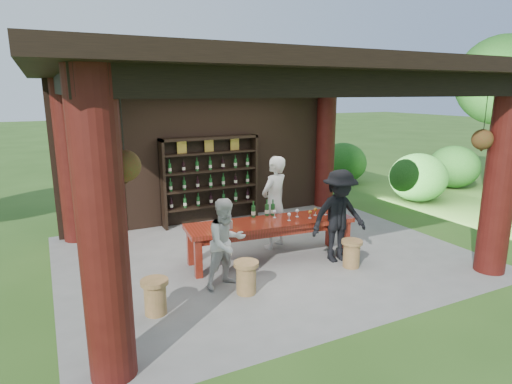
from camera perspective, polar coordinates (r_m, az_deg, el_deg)
name	(u,v)px	position (r m, az deg, el deg)	size (l,w,h in m)	color
ground	(265,255)	(8.28, 1.25, -8.34)	(90.00, 90.00, 0.00)	#2D5119
pavilion	(255,141)	(8.12, -0.17, 6.78)	(7.50, 6.00, 3.60)	slate
wine_shelf	(211,180)	(10.08, -6.08, 1.60)	(2.32, 0.35, 2.04)	black
tasting_table	(270,227)	(7.84, 1.93, -4.72)	(3.15, 1.10, 0.75)	#5D1C0D
stool_near_left	(246,277)	(6.70, -1.31, -11.21)	(0.39, 0.39, 0.51)	brown
stool_near_right	(352,253)	(7.83, 12.62, -7.92)	(0.37, 0.37, 0.49)	brown
stool_far_left	(155,296)	(6.29, -13.30, -13.32)	(0.39, 0.39, 0.51)	brown
host	(274,202)	(8.42, 2.45, -1.40)	(0.67, 0.44, 1.84)	silver
guest_woman	(227,243)	(6.80, -3.95, -6.78)	(0.70, 0.55, 1.44)	silver
guest_man	(339,216)	(7.89, 11.01, -3.16)	(1.10, 0.63, 1.70)	black
table_bottles	(264,208)	(8.06, 1.13, -2.16)	(0.46, 0.14, 0.31)	#194C1E
table_glasses	(302,213)	(8.05, 6.18, -2.84)	(1.04, 0.39, 0.15)	silver
napkin_basket	(224,224)	(7.39, -4.29, -4.32)	(0.26, 0.18, 0.14)	#BF6672
shrubs	(372,194)	(11.02, 15.17, -0.32)	(16.59, 8.85, 1.36)	#194C14
trees	(385,78)	(10.88, 16.80, 14.39)	(19.94, 8.61, 4.80)	#3F2819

